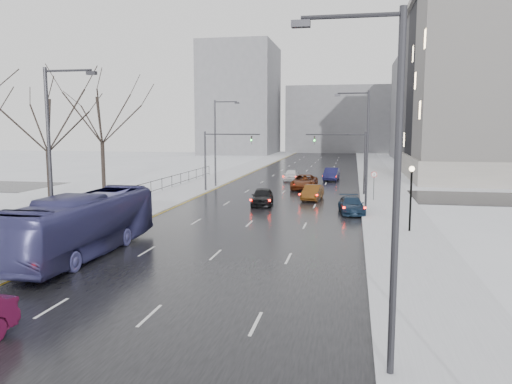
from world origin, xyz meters
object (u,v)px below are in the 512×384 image
Objects in this scene: sedan_right_cross at (304,182)px; sedan_center_far at (291,175)px; tree_park_e at (104,194)px; mast_signal_right at (354,155)px; streetlight_r_near at (388,178)px; sedan_right_distant at (331,174)px; sedan_center_near at (262,196)px; mast_signal_left at (215,154)px; streetlight_l_near at (53,153)px; sedan_right_near at (312,192)px; no_uturn_sign at (374,177)px; bus at (84,224)px; streetlight_r_mid at (365,143)px; lamppost_r_mid at (411,189)px; tree_park_d at (51,210)px; sedan_right_far at (351,205)px.

sedan_right_cross reaches higher than sedan_center_far.
mast_signal_right is at bearing 8.90° from tree_park_e.
sedan_right_distant is (-3.67, 52.00, -4.76)m from streetlight_r_near.
mast_signal_left is at bearing 123.42° from sedan_center_near.
streetlight_l_near is at bearing -102.89° from sedan_right_distant.
sedan_center_near is 22.88m from sedan_right_distant.
sedan_center_far is at bearing 110.28° from sedan_right_near.
sedan_right_cross is (10.08, 31.99, -4.77)m from streetlight_l_near.
no_uturn_sign reaches higher than sedan_center_far.
mast_signal_left is 1.32× the size of sedan_right_distant.
bus reaches higher than sedan_right_cross.
streetlight_r_mid is 2.34× the size of lamppost_r_mid.
tree_park_d is 31.46m from sedan_center_far.
tree_park_e reaches higher than sedan_right_far.
no_uturn_sign is at bearing 0.00° from tree_park_e.
sedan_right_cross is at bearing 72.51° from streetlight_l_near.
sedan_right_far is (14.20, 16.21, -1.01)m from bus.
sedan_right_cross reaches higher than sedan_right_near.
lamppost_r_mid is at bearing 27.70° from bus.
mast_signal_left is at bearing 135.42° from sedan_right_far.
tree_park_d is 29.05m from mast_signal_right.
mast_signal_right is at bearing 40.69° from sedan_center_near.
streetlight_r_near is at bearing -79.00° from sedan_center_near.
streetlight_r_near is 34.48m from sedan_right_near.
mast_signal_right is 14.65m from mast_signal_left.
mast_signal_right reaches higher than sedan_center_near.
tree_park_d is 28.88m from no_uturn_sign.
tree_park_d is 2.92× the size of lamppost_r_mid.
tree_park_d reaches higher than lamppost_r_mid.
no_uturn_sign is 7.53m from sedan_right_far.
streetlight_l_near is at bearing 148.52° from streetlight_r_near.
tree_park_e reaches higher than tree_park_d.
no_uturn_sign is 0.22× the size of bus.
sedan_center_far is at bearing 79.34° from streetlight_l_near.
tree_park_e is 2.08× the size of mast_signal_left.
streetlight_l_near is 2.21× the size of sedan_center_near.
lamppost_r_mid is 0.74× the size of sedan_right_cross.
mast_signal_left is (0.84, 28.00, -1.51)m from streetlight_l_near.
tree_park_e is 1.35× the size of streetlight_r_near.
sedan_right_distant is at bearing 93.24° from sedan_right_near.
no_uturn_sign is (-1.80, 14.00, -0.64)m from lamppost_r_mid.
streetlight_l_near reaches higher than sedan_right_near.
streetlight_l_near reaches higher than sedan_center_near.
sedan_right_distant is (12.67, 42.00, -4.76)m from streetlight_l_near.
sedan_right_distant is (11.50, 41.30, -0.86)m from bus.
sedan_right_near is 8.33m from sedan_right_cross.
streetlight_r_near is at bearing -67.82° from mast_signal_left.
sedan_center_near is (6.37, 19.01, -0.90)m from bus.
sedan_right_near is at bearing -77.94° from sedan_right_cross.
tree_park_e is 3.13× the size of sedan_right_near.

